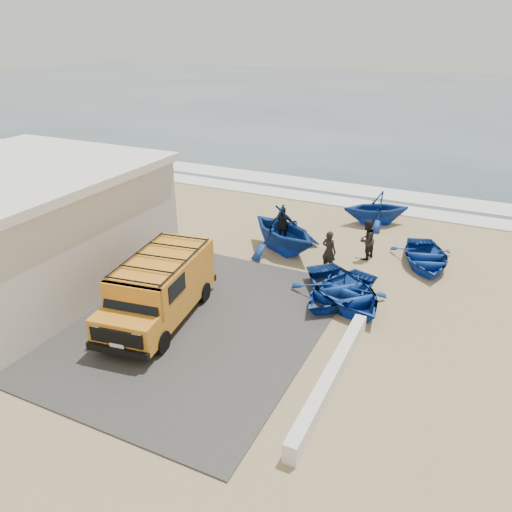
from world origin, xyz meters
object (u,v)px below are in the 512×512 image
(boat_near_left, at_px, (344,291))
(boat_mid_right, at_px, (425,257))
(boat_far_left, at_px, (376,208))
(fisherman_back, at_px, (282,226))
(boat_near_right, at_px, (338,291))
(fisherman_middle, at_px, (366,240))
(building, at_px, (16,226))
(parapet, at_px, (331,377))
(boat_mid_left, at_px, (283,229))
(fisherman_front, at_px, (329,251))
(van, at_px, (160,287))

(boat_near_left, relative_size, boat_mid_right, 1.14)
(boat_far_left, distance_m, fisherman_back, 5.36)
(fisherman_back, bearing_deg, boat_near_right, -72.44)
(boat_near_right, distance_m, fisherman_middle, 3.90)
(building, relative_size, boat_mid_right, 2.66)
(parapet, xyz_separation_m, fisherman_back, (-4.88, 8.17, 0.62))
(boat_mid_left, xyz_separation_m, boat_far_left, (2.82, 4.95, -0.18))
(boat_near_right, bearing_deg, fisherman_back, 152.44)
(boat_near_right, bearing_deg, fisherman_middle, 107.81)
(boat_mid_right, xyz_separation_m, fisherman_front, (-3.38, -2.14, 0.47))
(fisherman_back, bearing_deg, boat_far_left, 27.11)
(building, xyz_separation_m, boat_near_left, (11.50, 3.53, -1.75))
(boat_mid_left, relative_size, boat_far_left, 1.22)
(boat_mid_right, bearing_deg, boat_mid_left, 174.10)
(fisherman_front, bearing_deg, boat_mid_right, -133.80)
(boat_near_right, relative_size, boat_mid_left, 0.93)
(van, bearing_deg, building, 170.76)
(boat_mid_left, distance_m, fisherman_middle, 3.48)
(building, distance_m, fisherman_front, 11.76)
(fisherman_middle, bearing_deg, parapet, 25.66)
(building, distance_m, fisherman_middle, 13.54)
(van, bearing_deg, fisherman_middle, 48.71)
(boat_mid_right, height_order, fisherman_back, fisherman_back)
(fisherman_middle, xyz_separation_m, fisherman_back, (-3.66, -0.20, 0.05))
(fisherman_front, height_order, fisherman_back, fisherman_back)
(boat_mid_right, height_order, fisherman_middle, fisherman_middle)
(parapet, distance_m, boat_mid_left, 8.92)
(fisherman_front, relative_size, fisherman_middle, 0.99)
(van, height_order, fisherman_front, van)
(boat_mid_left, distance_m, boat_far_left, 5.70)
(fisherman_back, bearing_deg, van, -127.22)
(parapet, distance_m, fisherman_front, 7.02)
(boat_near_left, relative_size, fisherman_middle, 2.38)
(van, distance_m, boat_far_left, 12.45)
(fisherman_middle, bearing_deg, fisherman_back, -69.53)
(fisherman_front, xyz_separation_m, fisherman_middle, (1.03, 1.75, 0.01))
(fisherman_middle, bearing_deg, van, -15.80)
(boat_near_left, height_order, fisherman_front, fisherman_front)
(building, bearing_deg, boat_far_left, 47.15)
(van, relative_size, fisherman_front, 3.13)
(boat_mid_left, distance_m, fisherman_back, 0.65)
(fisherman_front, bearing_deg, parapet, 122.63)
(boat_near_right, height_order, boat_mid_right, boat_near_right)
(van, distance_m, boat_mid_right, 10.74)
(van, xyz_separation_m, boat_mid_right, (7.24, 7.89, -0.79))
(boat_far_left, bearing_deg, van, -49.15)
(building, height_order, parapet, building)
(parapet, bearing_deg, fisherman_middle, 98.31)
(fisherman_front, bearing_deg, fisherman_middle, -106.81)
(parapet, xyz_separation_m, boat_mid_right, (1.12, 8.77, 0.09))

